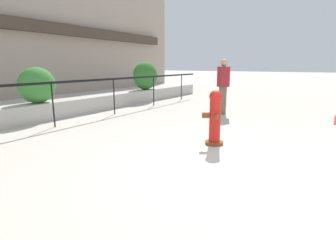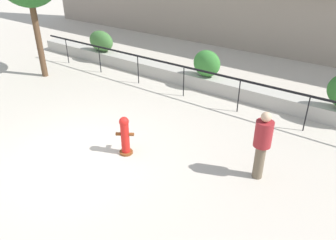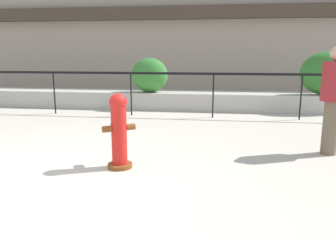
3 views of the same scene
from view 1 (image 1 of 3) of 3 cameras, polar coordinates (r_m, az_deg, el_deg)
name	(u,v)px [view 1 (image 1 of 3)]	position (r m, az deg, el deg)	size (l,w,h in m)	color
ground_plane	(248,167)	(4.31, 16.99, -9.74)	(120.00, 120.00, 0.00)	beige
planter_wall_low	(30,113)	(8.14, -27.86, 1.32)	(18.00, 0.70, 0.50)	#B7B2A8
fence_railing_segment	(51,87)	(7.11, -24.04, 6.59)	(15.00, 0.05, 1.15)	black
hedge_bush_1	(37,85)	(8.19, -26.61, 6.79)	(1.07, 0.70, 0.99)	#387F33
hedge_bush_2	(146,76)	(11.51, -4.92, 9.58)	(1.47, 0.70, 1.18)	#2D6B28
fire_hydrant	(215,117)	(5.19, 10.16, 0.63)	(0.49, 0.49, 1.08)	brown
pedestrian	(223,83)	(8.50, 11.93, 7.86)	(0.56, 0.56, 1.73)	brown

